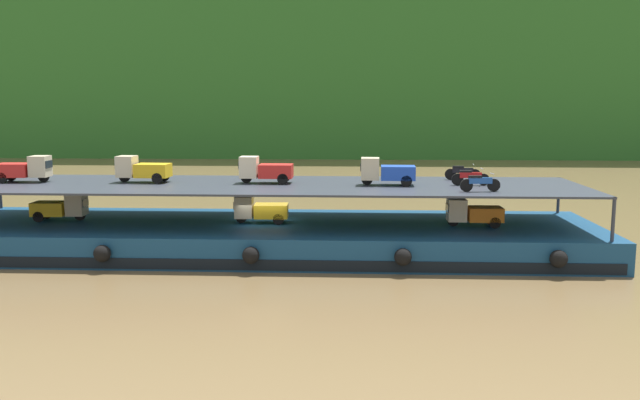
% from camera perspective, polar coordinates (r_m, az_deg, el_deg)
% --- Properties ---
extents(ground_plane, '(400.00, 400.00, 0.00)m').
position_cam_1_polar(ground_plane, '(34.13, -4.84, -4.45)').
color(ground_plane, brown).
extents(hillside_far_bank, '(125.35, 34.29, 33.31)m').
position_cam_1_polar(hillside_far_bank, '(107.10, 0.45, 14.34)').
color(hillside_far_bank, '#286023').
rests_on(hillside_far_bank, ground).
extents(cargo_barge, '(33.93, 9.38, 1.50)m').
position_cam_1_polar(cargo_barge, '(33.94, -4.86, -3.23)').
color(cargo_barge, navy).
rests_on(cargo_barge, ground).
extents(cargo_rack, '(32.33, 7.96, 2.00)m').
position_cam_1_polar(cargo_rack, '(33.54, -4.91, 1.29)').
color(cargo_rack, '#2D333D').
rests_on(cargo_rack, cargo_barge).
extents(mini_truck_lower_stern, '(2.79, 1.29, 1.38)m').
position_cam_1_polar(mini_truck_lower_stern, '(36.85, -21.69, -0.60)').
color(mini_truck_lower_stern, gold).
rests_on(mini_truck_lower_stern, cargo_barge).
extents(mini_truck_lower_aft, '(2.78, 1.27, 1.38)m').
position_cam_1_polar(mini_truck_lower_aft, '(33.65, -5.23, -0.84)').
color(mini_truck_lower_aft, gold).
rests_on(mini_truck_lower_aft, cargo_barge).
extents(mini_truck_lower_mid, '(2.75, 1.22, 1.38)m').
position_cam_1_polar(mini_truck_lower_mid, '(33.45, 13.23, -1.09)').
color(mini_truck_lower_mid, orange).
rests_on(mini_truck_lower_mid, cargo_barge).
extents(mini_truck_upper_stern, '(2.79, 1.29, 1.38)m').
position_cam_1_polar(mini_truck_upper_stern, '(37.61, -24.40, 2.48)').
color(mini_truck_upper_stern, red).
rests_on(mini_truck_upper_stern, cargo_rack).
extents(mini_truck_upper_mid, '(2.78, 1.27, 1.38)m').
position_cam_1_polar(mini_truck_upper_mid, '(35.36, -15.23, 2.61)').
color(mini_truck_upper_mid, gold).
rests_on(mini_truck_upper_mid, cargo_rack).
extents(mini_truck_upper_fore, '(2.75, 1.21, 1.38)m').
position_cam_1_polar(mini_truck_upper_fore, '(33.89, -4.80, 2.64)').
color(mini_truck_upper_fore, red).
rests_on(mini_truck_upper_fore, cargo_rack).
extents(mini_truck_upper_bow, '(2.77, 1.26, 1.38)m').
position_cam_1_polar(mini_truck_upper_bow, '(33.08, 5.85, 2.49)').
color(mini_truck_upper_bow, '#1E47B7').
rests_on(mini_truck_upper_bow, cargo_rack).
extents(motorcycle_upper_port, '(1.90, 0.55, 0.87)m').
position_cam_1_polar(motorcycle_upper_port, '(31.37, 13.77, 1.50)').
color(motorcycle_upper_port, black).
rests_on(motorcycle_upper_port, cargo_rack).
extents(motorcycle_upper_centre, '(1.90, 0.55, 0.87)m').
position_cam_1_polar(motorcycle_upper_centre, '(33.70, 12.96, 1.98)').
color(motorcycle_upper_centre, black).
rests_on(motorcycle_upper_centre, cargo_rack).
extents(motorcycle_upper_stbd, '(1.90, 0.55, 0.87)m').
position_cam_1_polar(motorcycle_upper_stbd, '(36.04, 12.32, 2.40)').
color(motorcycle_upper_stbd, black).
rests_on(motorcycle_upper_stbd, cargo_rack).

